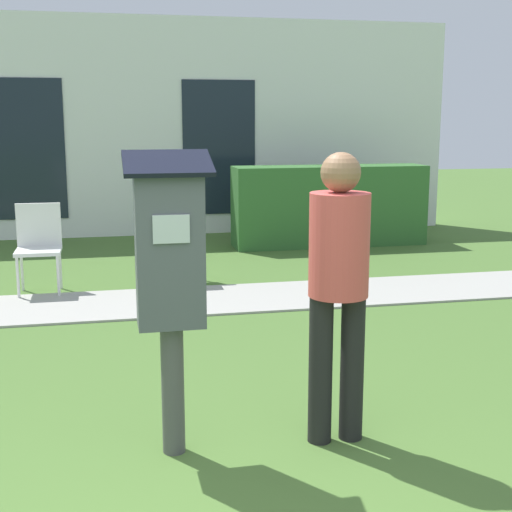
{
  "coord_description": "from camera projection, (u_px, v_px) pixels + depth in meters",
  "views": [
    {
      "loc": [
        -0.33,
        -2.6,
        1.75
      ],
      "look_at": [
        0.43,
        0.93,
        1.05
      ],
      "focal_mm": 50.0,
      "sensor_mm": 36.0,
      "label": 1
    }
  ],
  "objects": [
    {
      "name": "sidewalk",
      "position": [
        143.0,
        303.0,
        6.8
      ],
      "size": [
        12.0,
        1.1,
        0.02
      ],
      "color": "#A3A099",
      "rests_on": "ground"
    },
    {
      "name": "building_facade",
      "position": [
        124.0,
        128.0,
        10.51
      ],
      "size": [
        10.0,
        0.26,
        3.2
      ],
      "color": "white",
      "rests_on": "ground"
    },
    {
      "name": "parking_meter",
      "position": [
        170.0,
        265.0,
        3.61
      ],
      "size": [
        0.44,
        0.31,
        1.59
      ],
      "color": "#4C4C4C",
      "rests_on": "ground"
    },
    {
      "name": "person_standing",
      "position": [
        338.0,
        276.0,
        3.77
      ],
      "size": [
        0.32,
        0.32,
        1.58
      ],
      "rotation": [
        0.0,
        0.0,
        0.03
      ],
      "color": "black",
      "rests_on": "ground"
    },
    {
      "name": "outdoor_chair_left",
      "position": [
        39.0,
        241.0,
        7.18
      ],
      "size": [
        0.44,
        0.44,
        0.9
      ],
      "rotation": [
        0.0,
        0.0,
        0.09
      ],
      "color": "white",
      "rests_on": "ground"
    },
    {
      "name": "outdoor_chair_middle",
      "position": [
        180.0,
        234.0,
        7.61
      ],
      "size": [
        0.44,
        0.44,
        0.9
      ],
      "rotation": [
        0.0,
        0.0,
        -0.11
      ],
      "color": "white",
      "rests_on": "ground"
    },
    {
      "name": "hedge_row",
      "position": [
        329.0,
        206.0,
        9.86
      ],
      "size": [
        2.68,
        0.6,
        1.1
      ],
      "color": "#33662D",
      "rests_on": "ground"
    }
  ]
}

